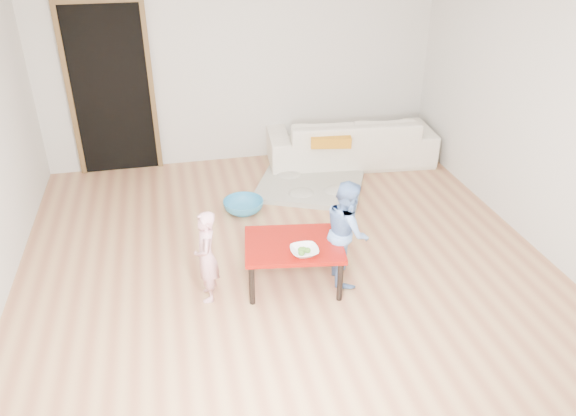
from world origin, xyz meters
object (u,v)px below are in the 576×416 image
object	(u,v)px
red_table	(294,263)
basin	(243,206)
sofa	(350,140)
bowl	(304,251)
child_blue	(347,231)
child_pink	(206,257)

from	to	relation	value
red_table	basin	world-z (taller)	red_table
sofa	bowl	distance (m)	2.98
red_table	child_blue	xyz separation A→B (m)	(0.48, -0.01, 0.27)
child_pink	child_blue	size ratio (longest dim) A/B	0.86
red_table	bowl	distance (m)	0.31
child_blue	basin	world-z (taller)	child_blue
child_pink	child_blue	xyz separation A→B (m)	(1.25, 0.03, 0.07)
red_table	child_pink	distance (m)	0.79
child_blue	bowl	bearing A→B (deg)	118.83
child_pink	bowl	bearing A→B (deg)	82.28
sofa	child_pink	bearing A→B (deg)	55.23
child_blue	basin	bearing A→B (deg)	32.75
child_pink	child_blue	bearing A→B (deg)	94.43
sofa	child_blue	xyz separation A→B (m)	(-0.86, -2.49, 0.17)
sofa	child_pink	size ratio (longest dim) A/B	2.56
sofa	child_blue	bearing A→B (deg)	76.11
sofa	bowl	bearing A→B (deg)	69.30
child_blue	sofa	bearing A→B (deg)	-13.18
child_pink	basin	xyz separation A→B (m)	(0.52, 1.46, -0.35)
red_table	child_blue	bearing A→B (deg)	-0.72
sofa	child_pink	distance (m)	3.29
child_pink	child_blue	world-z (taller)	child_blue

